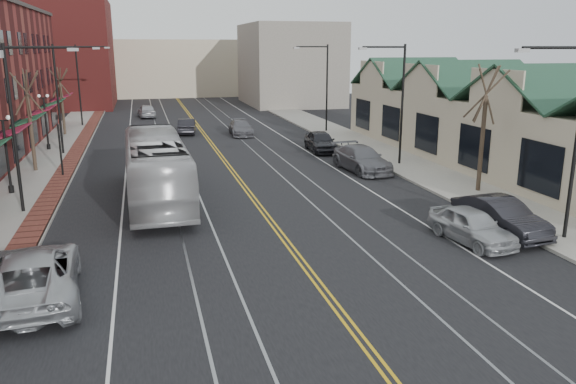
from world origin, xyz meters
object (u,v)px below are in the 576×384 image
parked_car_c (362,159)px  parked_car_b (500,217)px  parked_car_d (321,141)px  transit_bus (156,168)px  parked_car_a (472,226)px  parked_suv (33,275)px

parked_car_c → parked_car_b: bearing=-91.0°
parked_car_d → parked_car_c: bearing=-83.1°
transit_bus → parked_car_a: size_ratio=2.92×
transit_bus → parked_car_a: (12.50, -10.08, -1.02)m
transit_bus → parked_car_d: (12.84, 11.52, -0.95)m
parked_car_a → parked_car_c: 14.22m
parked_car_a → transit_bus: bearing=133.5°
parked_suv → parked_car_a: (16.80, 1.29, -0.12)m
parked_car_c → parked_car_d: parked_car_c is taller
parked_car_b → parked_car_d: size_ratio=1.03×
parked_car_c → parked_car_a: bearing=-98.5°
parked_car_c → parked_car_d: size_ratio=1.19×
parked_car_a → parked_suv: bearing=176.8°
parked_car_c → parked_car_d: 7.41m
parked_suv → parked_car_d: size_ratio=1.30×
parked_car_b → transit_bus: bearing=139.9°
parked_suv → parked_car_b: size_ratio=1.27×
transit_bus → parked_car_a: bearing=139.9°
parked_suv → parked_car_c: 23.42m
parked_suv → parked_car_d: bearing=-132.2°
transit_bus → parked_suv: transit_bus is taller
transit_bus → parked_suv: bearing=68.1°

